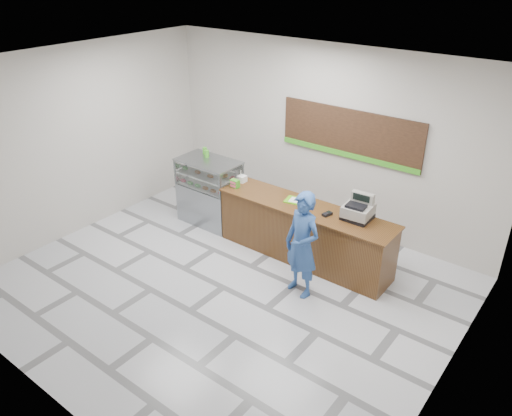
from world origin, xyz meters
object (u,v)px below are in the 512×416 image
Objects in this scene: sales_counter at (304,233)px; serving_tray at (297,201)px; display_case at (210,191)px; customer at (302,245)px; cash_register at (358,210)px.

serving_tray reaches higher than sales_counter.
display_case is 0.76× the size of customer.
customer is at bearing -17.65° from display_case.
sales_counter is 0.58m from serving_tray.
cash_register is 0.28× the size of customer.
sales_counter is 2.45× the size of display_case.
serving_tray is (1.99, 0.08, 0.37)m from display_case.
cash_register is (0.90, 0.17, 0.67)m from sales_counter.
cash_register is (3.12, 0.17, 0.51)m from display_case.
cash_register is 1.10× the size of serving_tray.
display_case reaches higher than sales_counter.
serving_tray is (-1.13, -0.09, -0.14)m from cash_register.
customer is (0.73, -0.94, -0.16)m from serving_tray.
serving_tray is at bearing 2.23° from display_case.
sales_counter is at bearing 0.01° from display_case.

